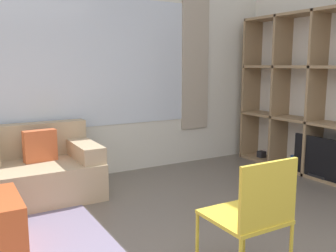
% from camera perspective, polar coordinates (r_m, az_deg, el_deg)
% --- Properties ---
extents(wall_back, '(7.00, 0.11, 2.70)m').
position_cam_1_polar(wall_back, '(4.73, -14.40, 8.27)').
color(wall_back, silver).
rests_on(wall_back, ground_plane).
extents(shelving_unit, '(0.37, 2.42, 2.09)m').
position_cam_1_polar(shelving_unit, '(5.13, 22.01, 4.09)').
color(shelving_unit, silver).
rests_on(shelving_unit, ground_plane).
extents(folding_chair, '(0.44, 0.46, 0.86)m').
position_cam_1_polar(folding_chair, '(2.44, 12.86, -12.60)').
color(folding_chair, gold).
rests_on(folding_chair, ground_plane).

